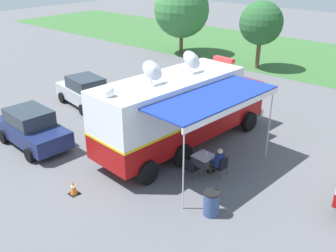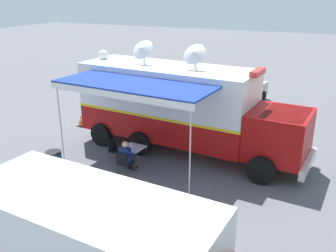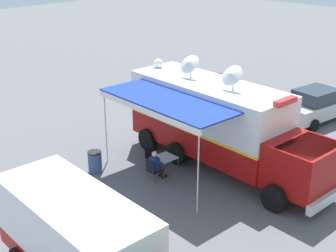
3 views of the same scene
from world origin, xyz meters
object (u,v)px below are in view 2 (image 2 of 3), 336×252
(folding_chair_at_table, at_px, (124,161))
(trash_bin, at_px, (54,163))
(seated_responder, at_px, (127,156))
(folding_chair_beside_table, at_px, (115,149))
(water_bottle, at_px, (131,146))
(car_behind_truck, at_px, (148,90))
(traffic_cone, at_px, (81,121))
(command_truck, at_px, (183,106))
(folding_table, at_px, (133,149))
(car_far_corner, at_px, (240,90))

(folding_chair_at_table, bearing_deg, trash_bin, -63.72)
(folding_chair_at_table, height_order, seated_responder, seated_responder)
(folding_chair_beside_table, height_order, seated_responder, seated_responder)
(trash_bin, bearing_deg, folding_chair_beside_table, 145.80)
(water_bottle, bearing_deg, car_behind_truck, -156.16)
(seated_responder, distance_m, trash_bin, 2.64)
(trash_bin, distance_m, traffic_cone, 5.20)
(traffic_cone, bearing_deg, car_behind_truck, 165.67)
(command_truck, bearing_deg, car_behind_truck, -139.98)
(folding_table, distance_m, car_far_corner, 9.86)
(command_truck, height_order, car_behind_truck, command_truck)
(water_bottle, distance_m, seated_responder, 0.54)
(trash_bin, xyz_separation_m, car_behind_truck, (-9.38, -1.19, 0.42))
(folding_table, xyz_separation_m, car_far_corner, (-9.75, 1.51, 0.21))
(folding_chair_at_table, relative_size, car_far_corner, 0.20)
(folding_chair_at_table, relative_size, trash_bin, 0.96)
(car_behind_truck, bearing_deg, trash_bin, 7.22)
(trash_bin, bearing_deg, folding_table, 131.46)
(command_truck, height_order, trash_bin, command_truck)
(command_truck, distance_m, car_behind_truck, 7.07)
(car_far_corner, bearing_deg, trash_bin, -17.52)
(folding_table, distance_m, folding_chair_beside_table, 0.86)
(folding_chair_beside_table, bearing_deg, car_behind_truck, -161.32)
(command_truck, relative_size, traffic_cone, 16.61)
(folding_chair_at_table, relative_size, car_behind_truck, 0.20)
(car_behind_truck, bearing_deg, folding_chair_at_table, 22.73)
(folding_chair_at_table, bearing_deg, water_bottle, -170.89)
(command_truck, bearing_deg, traffic_cone, -95.83)
(trash_bin, bearing_deg, traffic_cone, -152.43)
(command_truck, xyz_separation_m, water_bottle, (2.23, -1.14, -1.11))
(folding_chair_at_table, height_order, car_far_corner, car_far_corner)
(folding_chair_beside_table, distance_m, car_behind_truck, 7.85)
(water_bottle, height_order, folding_chair_at_table, water_bottle)
(traffic_cone, relative_size, car_behind_truck, 0.14)
(folding_chair_at_table, distance_m, car_far_corner, 10.65)
(folding_table, bearing_deg, seated_responder, 10.15)
(command_truck, distance_m, car_far_corner, 7.73)
(folding_chair_beside_table, relative_size, car_behind_truck, 0.20)
(car_far_corner, bearing_deg, folding_chair_beside_table, -13.64)
(traffic_cone, xyz_separation_m, car_far_corner, (-7.06, 6.09, 0.60))
(command_truck, relative_size, trash_bin, 10.59)
(traffic_cone, xyz_separation_m, car_behind_truck, (-4.77, 1.22, 0.60))
(folding_chair_beside_table, bearing_deg, command_truck, 136.33)
(folding_chair_at_table, bearing_deg, car_far_corner, 172.37)
(car_behind_truck, bearing_deg, traffic_cone, -14.33)
(folding_chair_at_table, xyz_separation_m, traffic_cone, (-3.49, -4.68, -0.23))
(folding_chair_beside_table, distance_m, trash_bin, 2.36)
(seated_responder, bearing_deg, folding_chair_at_table, -3.91)
(trash_bin, bearing_deg, seated_responder, 119.84)
(seated_responder, height_order, car_far_corner, car_far_corner)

